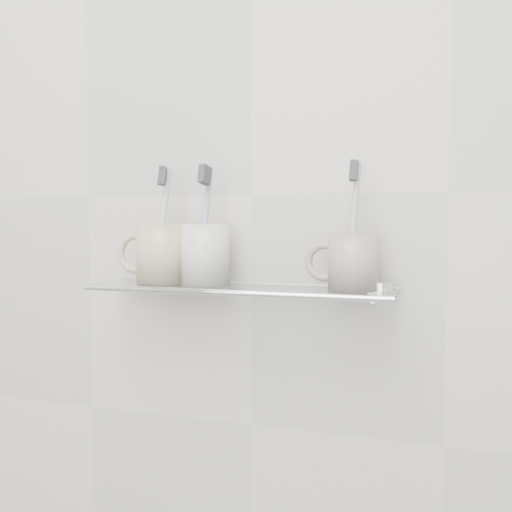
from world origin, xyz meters
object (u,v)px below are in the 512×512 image
at_px(mug_center, 205,254).
at_px(mug_right, 353,262).
at_px(shelf_glass, 239,289).
at_px(mug_left, 163,254).

xyz_separation_m(mug_center, mug_right, (0.24, 0.00, -0.01)).
bearing_deg(shelf_glass, mug_left, 177.93).
xyz_separation_m(shelf_glass, mug_right, (0.18, 0.00, 0.05)).
height_order(shelf_glass, mug_right, mug_right).
bearing_deg(mug_center, shelf_glass, 5.25).
height_order(mug_left, mug_right, mug_left).
bearing_deg(mug_right, shelf_glass, -154.33).
bearing_deg(mug_center, mug_right, 9.93).
height_order(shelf_glass, mug_center, mug_center).
bearing_deg(mug_left, shelf_glass, -13.51).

